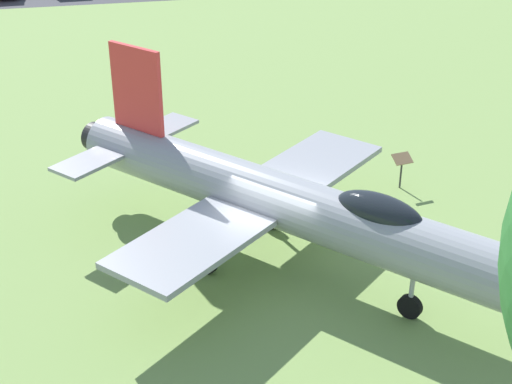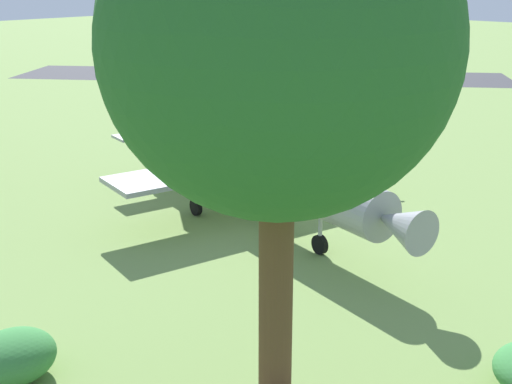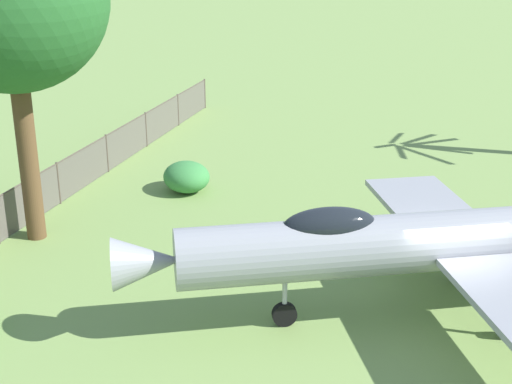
# 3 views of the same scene
# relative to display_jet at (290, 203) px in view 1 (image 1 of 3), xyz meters

# --- Properties ---
(ground_plane) EXTENTS (200.00, 200.00, 0.00)m
(ground_plane) POSITION_rel_display_jet_xyz_m (0.32, -0.08, -1.98)
(ground_plane) COLOR #75934C
(display_jet) EXTENTS (14.55, 9.64, 5.09)m
(display_jet) POSITION_rel_display_jet_xyz_m (0.00, 0.00, 0.00)
(display_jet) COLOR gray
(display_jet) RESTS_ON ground_plane
(info_plaque) EXTENTS (0.70, 0.70, 1.14)m
(info_plaque) POSITION_rel_display_jet_xyz_m (-1.57, -5.74, -1.13)
(info_plaque) COLOR #333333
(info_plaque) RESTS_ON ground_plane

